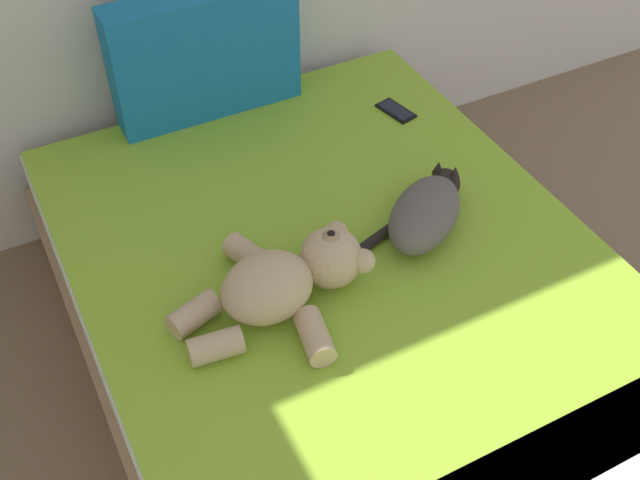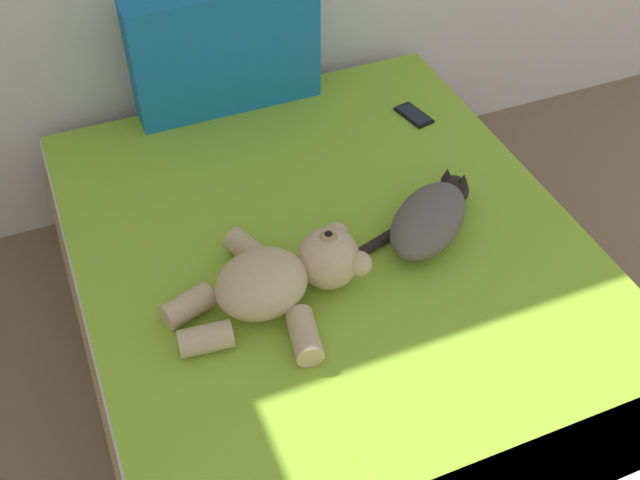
% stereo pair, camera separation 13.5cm
% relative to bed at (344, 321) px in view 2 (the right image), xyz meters
% --- Properties ---
extents(bed, '(1.55, 2.05, 0.49)m').
position_rel_bed_xyz_m(bed, '(0.00, 0.00, 0.00)').
color(bed, '#9E7A56').
rests_on(bed, ground_plane).
extents(patterned_cushion, '(0.67, 0.14, 0.45)m').
position_rel_bed_xyz_m(patterned_cushion, '(-0.06, 0.93, 0.47)').
color(patterned_cushion, '#1972AD').
rests_on(patterned_cushion, bed).
extents(cat, '(0.43, 0.36, 0.15)m').
position_rel_bed_xyz_m(cat, '(0.29, 0.03, 0.32)').
color(cat, '#59514C').
rests_on(cat, bed).
extents(teddy_bear, '(0.59, 0.52, 0.19)m').
position_rel_bed_xyz_m(teddy_bear, '(-0.21, -0.04, 0.33)').
color(teddy_bear, tan).
rests_on(teddy_bear, bed).
extents(cell_phone, '(0.10, 0.16, 0.01)m').
position_rel_bed_xyz_m(cell_phone, '(0.53, 0.60, 0.25)').
color(cell_phone, black).
rests_on(cell_phone, bed).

